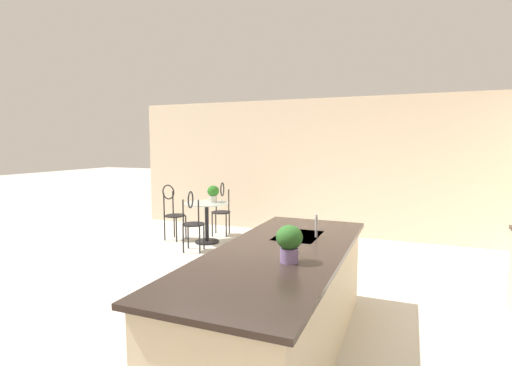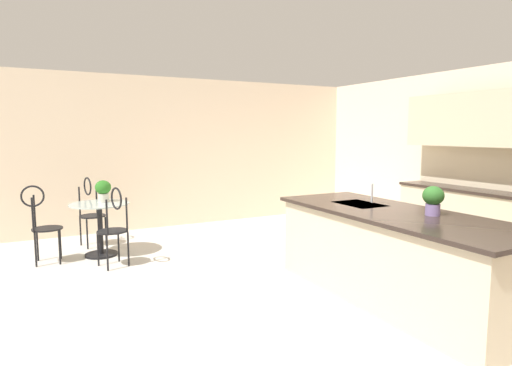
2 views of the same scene
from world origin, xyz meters
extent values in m
plane|color=beige|center=(0.00, 0.00, 0.00)|extent=(40.00, 40.00, 0.00)
cube|color=beige|center=(-4.26, 0.00, 1.35)|extent=(0.12, 7.80, 2.70)
cube|color=beige|center=(0.30, 0.85, 0.44)|extent=(2.70, 0.96, 0.88)
cube|color=#2D231E|center=(0.30, 0.85, 0.90)|extent=(2.80, 1.06, 0.04)
cube|color=#B2B5BA|center=(-0.25, 0.85, 0.91)|extent=(0.56, 0.40, 0.03)
cylinder|color=black|center=(-2.78, -1.59, 0.01)|extent=(0.44, 0.44, 0.03)
cylinder|color=black|center=(-2.78, -1.59, 0.38)|extent=(0.07, 0.07, 0.69)
cylinder|color=#B2C6C1|center=(-2.78, -1.59, 0.73)|extent=(0.80, 0.80, 0.01)
cylinder|color=black|center=(-3.29, -1.45, 0.23)|extent=(0.03, 0.03, 0.45)
cylinder|color=black|center=(-3.22, -1.72, 0.23)|extent=(0.03, 0.03, 0.45)
cylinder|color=black|center=(-3.56, -1.52, 0.23)|extent=(0.03, 0.03, 0.45)
cylinder|color=black|center=(-3.50, -1.79, 0.23)|extent=(0.03, 0.03, 0.45)
cylinder|color=black|center=(-3.39, -1.62, 0.46)|extent=(0.46, 0.46, 0.02)
cylinder|color=black|center=(-3.57, -1.53, 0.68)|extent=(0.03, 0.03, 0.45)
cylinder|color=black|center=(-3.51, -1.78, 0.68)|extent=(0.03, 0.03, 0.45)
torus|color=black|center=(-3.54, -1.65, 0.90)|extent=(0.28, 0.09, 0.28)
cylinder|color=black|center=(-2.30, -1.69, 0.23)|extent=(0.03, 0.03, 0.45)
cylinder|color=black|center=(-2.38, -1.42, 0.23)|extent=(0.03, 0.03, 0.45)
cylinder|color=black|center=(-2.03, -1.62, 0.23)|extent=(0.03, 0.03, 0.45)
cylinder|color=black|center=(-2.11, -1.35, 0.23)|extent=(0.03, 0.03, 0.45)
cylinder|color=black|center=(-2.20, -1.52, 0.46)|extent=(0.47, 0.47, 0.02)
cylinder|color=black|center=(-2.02, -1.61, 0.68)|extent=(0.03, 0.03, 0.45)
cylinder|color=black|center=(-2.09, -1.36, 0.68)|extent=(0.03, 0.03, 0.45)
torus|color=black|center=(-2.06, -1.48, 0.90)|extent=(0.28, 0.10, 0.28)
cylinder|color=black|center=(-2.88, -2.10, 0.23)|extent=(0.03, 0.03, 0.45)
cylinder|color=black|center=(-2.60, -2.13, 0.23)|extent=(0.03, 0.03, 0.45)
cylinder|color=black|center=(-2.90, -2.38, 0.23)|extent=(0.03, 0.03, 0.45)
cylinder|color=black|center=(-2.62, -2.41, 0.23)|extent=(0.03, 0.03, 0.45)
cylinder|color=black|center=(-2.75, -2.26, 0.46)|extent=(0.41, 0.41, 0.02)
cylinder|color=black|center=(-2.89, -2.39, 0.68)|extent=(0.03, 0.03, 0.45)
cylinder|color=black|center=(-2.63, -2.42, 0.68)|extent=(0.03, 0.03, 0.45)
torus|color=black|center=(-2.76, -2.41, 0.90)|extent=(0.05, 0.29, 0.28)
cylinder|color=#B2B5BA|center=(-0.25, 1.03, 1.03)|extent=(0.02, 0.02, 0.22)
cylinder|color=beige|center=(-2.90, -1.52, 0.80)|extent=(0.15, 0.15, 0.12)
ellipsoid|color=#2B7122|center=(-2.90, -1.52, 0.95)|extent=(0.22, 0.22, 0.20)
cylinder|color=#7A669E|center=(0.60, 1.02, 0.98)|extent=(0.14, 0.14, 0.11)
ellipsoid|color=#2C6225|center=(0.60, 1.02, 1.11)|extent=(0.20, 0.20, 0.18)
camera|label=1|loc=(3.32, 1.85, 1.81)|focal=27.00mm
camera|label=2|loc=(3.44, -2.40, 1.72)|focal=30.19mm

